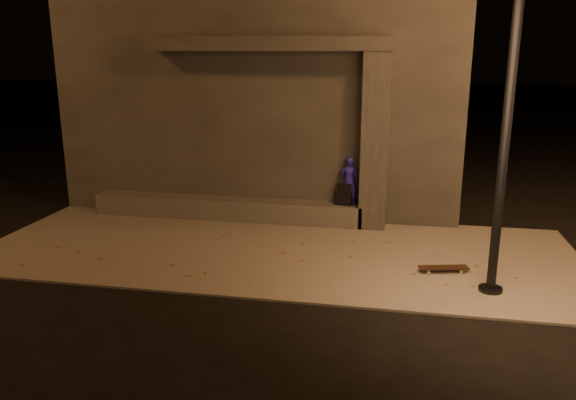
% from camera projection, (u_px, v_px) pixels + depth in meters
% --- Properties ---
extents(ground, '(120.00, 120.00, 0.00)m').
position_uv_depth(ground, '(249.00, 294.00, 8.66)').
color(ground, black).
rests_on(ground, ground).
extents(sidewalk, '(11.00, 4.40, 0.04)m').
position_uv_depth(sidewalk, '(276.00, 250.00, 10.55)').
color(sidewalk, slate).
rests_on(sidewalk, ground).
extents(building, '(9.00, 5.10, 5.22)m').
position_uv_depth(building, '(274.00, 93.00, 14.34)').
color(building, '#33312F').
rests_on(building, ground).
extents(ledge, '(6.00, 0.55, 0.45)m').
position_uv_depth(ledge, '(226.00, 208.00, 12.42)').
color(ledge, '#4A4943').
rests_on(ledge, sidewalk).
extents(column, '(0.55, 0.55, 3.60)m').
position_uv_depth(column, '(375.00, 142.00, 11.43)').
color(column, '#33312F').
rests_on(column, sidewalk).
extents(canopy, '(5.00, 0.70, 0.28)m').
position_uv_depth(canopy, '(270.00, 44.00, 11.39)').
color(canopy, '#33312F').
rests_on(canopy, column).
extents(skateboarder, '(0.39, 0.27, 1.03)m').
position_uv_depth(skateboarder, '(349.00, 181.00, 11.74)').
color(skateboarder, '#1F179B').
rests_on(skateboarder, ledge).
extents(backpack, '(0.37, 0.27, 0.48)m').
position_uv_depth(backpack, '(344.00, 197.00, 11.85)').
color(backpack, black).
rests_on(backpack, ledge).
extents(skateboard, '(0.85, 0.40, 0.09)m').
position_uv_depth(skateboard, '(444.00, 268.00, 9.41)').
color(skateboard, black).
rests_on(skateboard, sidewalk).
extents(street_lamp_0, '(0.36, 0.36, 6.63)m').
position_uv_depth(street_lamp_0, '(515.00, 40.00, 7.73)').
color(street_lamp_0, black).
rests_on(street_lamp_0, ground).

